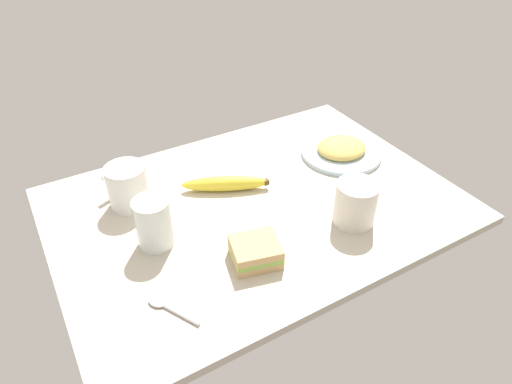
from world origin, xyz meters
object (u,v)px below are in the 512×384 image
object	(u,v)px
sandwich_main	(255,252)
banana	(225,184)
coffee_mug_milky	(356,203)
coffee_mug_black	(127,185)
glass_of_milk	(154,224)
spoon	(165,306)
plate_of_food	(341,150)

from	to	relation	value
sandwich_main	banana	xyz separation A→B (cm)	(5.51, 23.68, -0.41)
coffee_mug_milky	banana	size ratio (longest dim) A/B	0.55
coffee_mug_black	sandwich_main	distance (cm)	33.83
glass_of_milk	spoon	bearing A→B (deg)	-105.55
plate_of_food	coffee_mug_black	xyz separation A→B (cm)	(-54.69, 7.69, 3.63)
coffee_mug_black	banana	size ratio (longest dim) A/B	0.58
plate_of_food	spoon	distance (cm)	63.63
coffee_mug_milky	spoon	bearing A→B (deg)	-177.66
banana	plate_of_food	bearing A→B (deg)	-2.54
plate_of_food	sandwich_main	size ratio (longest dim) A/B	1.94
sandwich_main	spoon	distance (cm)	19.86
glass_of_milk	spoon	world-z (taller)	glass_of_milk
banana	coffee_mug_milky	bearing A→B (deg)	-51.92
sandwich_main	glass_of_milk	bearing A→B (deg)	136.17
spoon	glass_of_milk	bearing A→B (deg)	74.45
coffee_mug_black	sandwich_main	bearing A→B (deg)	-62.47
banana	spoon	size ratio (longest dim) A/B	1.87
plate_of_food	sandwich_main	bearing A→B (deg)	-150.42
coffee_mug_milky	coffee_mug_black	bearing A→B (deg)	142.86
coffee_mug_milky	plate_of_food	bearing A→B (deg)	56.80
banana	glass_of_milk	bearing A→B (deg)	-155.78
sandwich_main	glass_of_milk	size ratio (longest dim) A/B	1.01
coffee_mug_black	banana	bearing A→B (deg)	-16.39
coffee_mug_milky	glass_of_milk	size ratio (longest dim) A/B	1.02
plate_of_food	banana	distance (cm)	33.63
plate_of_food	glass_of_milk	bearing A→B (deg)	-171.85
coffee_mug_black	glass_of_milk	size ratio (longest dim) A/B	1.07
coffee_mug_black	spoon	size ratio (longest dim) A/B	1.08
plate_of_food	coffee_mug_milky	bearing A→B (deg)	-123.20
plate_of_food	coffee_mug_milky	size ratio (longest dim) A/B	1.91
sandwich_main	banana	world-z (taller)	sandwich_main
banana	coffee_mug_black	bearing A→B (deg)	163.61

